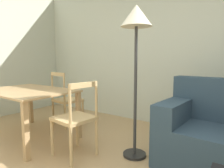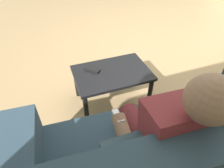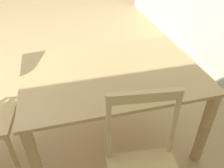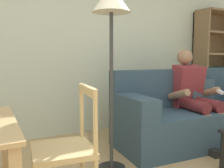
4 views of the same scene
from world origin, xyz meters
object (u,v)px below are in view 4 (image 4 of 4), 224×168
object	(u,v)px
person_lounging	(193,94)
floor_lamp	(111,17)
bookshelf	(215,73)
dining_chair_facing_couch	(67,149)
couch	(190,115)

from	to	relation	value
person_lounging	floor_lamp	bearing A→B (deg)	-169.87
bookshelf	dining_chair_facing_couch	bearing A→B (deg)	-155.32
bookshelf	floor_lamp	xyz separation A→B (m)	(-2.79, -1.13, 0.68)
couch	dining_chair_facing_couch	size ratio (longest dim) A/B	2.29
couch	bookshelf	distance (m)	1.77
couch	floor_lamp	bearing A→B (deg)	-168.74
bookshelf	dining_chair_facing_couch	world-z (taller)	bookshelf
couch	bookshelf	world-z (taller)	bookshelf
couch	person_lounging	bearing A→B (deg)	-53.47
bookshelf	floor_lamp	size ratio (longest dim) A/B	1.11
person_lounging	dining_chair_facing_couch	xyz separation A→B (m)	(-1.90, -0.65, -0.17)
couch	person_lounging	xyz separation A→B (m)	(0.02, -0.02, 0.28)
person_lounging	dining_chair_facing_couch	bearing A→B (deg)	-161.04
couch	bookshelf	size ratio (longest dim) A/B	1.06
person_lounging	dining_chair_facing_couch	world-z (taller)	person_lounging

